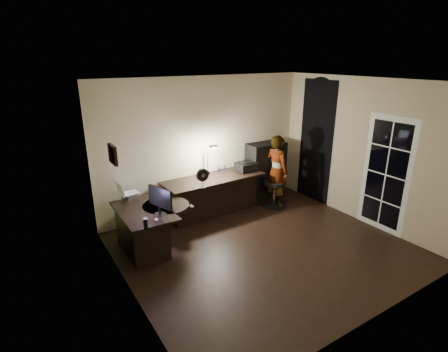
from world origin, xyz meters
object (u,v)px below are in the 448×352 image
monitor (159,205)px  office_chair (275,183)px  desk_left (145,230)px  cabinet (265,171)px  desk_right (214,196)px  person (277,171)px

monitor → office_chair: bearing=-7.0°
desk_left → cabinet: (3.07, 0.74, 0.27)m
cabinet → monitor: size_ratio=2.56×
desk_left → desk_right: 1.78m
office_chair → person: size_ratio=0.67×
desk_right → person: (1.36, -0.30, 0.37)m
monitor → office_chair: monitor is taller
cabinet → office_chair: cabinet is taller
cabinet → desk_right: bearing=-174.2°
desk_left → desk_right: (1.67, 0.62, 0.03)m
desk_right → desk_left: bearing=-161.5°
desk_left → cabinet: size_ratio=0.99×
desk_left → desk_right: desk_right is taller
cabinet → office_chair: size_ratio=1.24×
desk_left → office_chair: bearing=6.5°
monitor → office_chair: 2.90m
desk_left → office_chair: 3.00m
desk_right → monitor: (-1.51, -0.91, 0.48)m
cabinet → person: bearing=-94.0°
office_chair → monitor: bearing=-164.9°
monitor → person: (2.87, 0.61, -0.11)m
monitor → person: 2.93m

